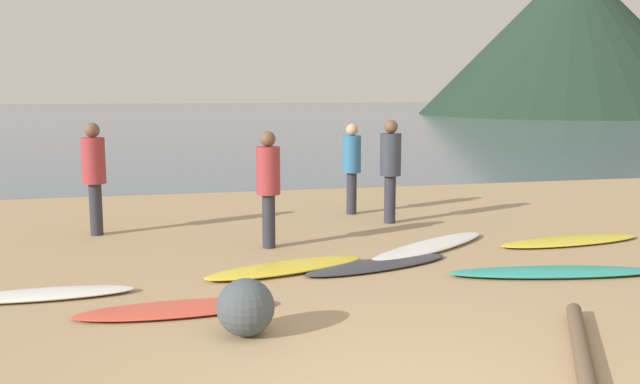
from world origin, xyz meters
The scene contains 16 objects.
ground_plane centered at (0.00, 10.00, -0.10)m, with size 120.00×120.00×0.20m, color tan.
ocean_water centered at (0.00, 60.71, 0.00)m, with size 140.00×100.00×0.01m, color slate.
headland_hill centered at (34.68, 51.67, 6.88)m, with size 26.90×26.90×13.77m, color #1E3323.
surfboard_0 centered at (-3.00, 3.34, 0.04)m, with size 1.96×0.45×0.09m, color white.
surfboard_1 centered at (-1.59, 2.52, 0.03)m, with size 2.04×0.57×0.07m, color #D84C38.
surfboard_2 centered at (-0.22, 3.83, 0.05)m, with size 2.16×0.57×0.10m, color yellow.
surfboard_3 centered at (0.96, 3.77, 0.03)m, with size 2.12×0.55×0.06m, color #333338.
surfboard_4 centered at (1.97, 4.53, 0.05)m, with size 2.61×0.53×0.09m, color white.
surfboard_5 centered at (2.91, 2.89, 0.05)m, with size 2.56×0.50×0.09m, color teal.
surfboard_6 centered at (4.15, 4.43, 0.04)m, with size 2.36×0.58×0.08m, color yellow.
person_0 centered at (-2.69, 6.65, 1.03)m, with size 0.35×0.35×1.74m.
person_1 centered at (1.67, 7.50, 0.97)m, with size 0.33×0.33×1.64m.
person_2 centered at (-0.22, 5.17, 0.98)m, with size 0.34×0.34×1.67m.
person_3 centered at (2.07, 6.53, 1.03)m, with size 0.35×0.35×1.75m.
driftwood_log centered at (1.69, 0.52, 0.07)m, with size 0.14×0.14×2.21m, color brown.
beach_rock_near centered at (-0.99, 1.70, 0.27)m, with size 0.53×0.53×0.53m, color #444C51.
Camera 1 is at (-1.73, -4.38, 2.24)m, focal length 38.71 mm.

